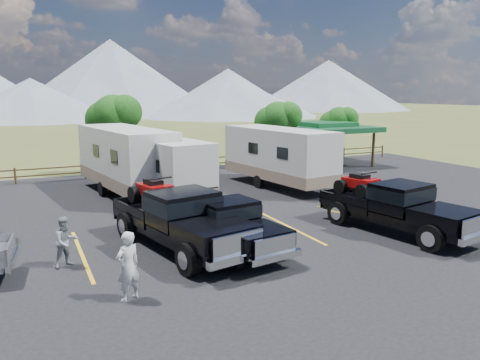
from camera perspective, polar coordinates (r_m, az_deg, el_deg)
name	(u,v)px	position (r m, az deg, el deg)	size (l,w,h in m)	color
ground	(298,267)	(15.02, 7.05, -10.50)	(320.00, 320.00, 0.00)	#485724
asphalt_lot	(254,240)	(17.47, 1.76, -7.28)	(44.00, 34.00, 0.04)	black
stall_lines	(243,232)	(18.31, 0.33, -6.34)	(12.12, 5.50, 0.01)	gold
tree_ne_a	(278,120)	(33.27, 4.64, 7.34)	(3.11, 2.92, 4.76)	#2F2112
tree_ne_b	(338,122)	(37.44, 11.91, 6.98)	(2.77, 2.59, 4.27)	#2F2112
tree_north	(113,117)	(31.34, -15.18, 7.45)	(3.46, 3.24, 5.25)	#2F2112
rail_fence	(177,164)	(32.13, -7.65, 2.00)	(36.12, 0.12, 1.00)	brown
pavilion	(325,128)	(35.48, 10.32, 6.29)	(6.20, 6.20, 3.22)	brown
mountain_range	(15,81)	(117.79, -25.77, 10.86)	(209.00, 71.00, 20.00)	slate
rig_left	(179,217)	(16.34, -7.47, -4.51)	(3.55, 7.20, 2.30)	black
rig_center	(224,222)	(16.29, -1.91, -5.10)	(2.67, 6.02, 1.94)	black
rig_right	(394,205)	(19.09, 18.31, -2.95)	(3.22, 6.76, 2.17)	black
trailer_left	(126,160)	(25.29, -13.74, 2.37)	(3.80, 10.18, 3.52)	silver
trailer_center	(162,168)	(23.75, -9.54, 1.47)	(3.48, 8.98, 3.10)	silver
trailer_right	(279,157)	(26.73, 4.72, 2.87)	(3.49, 9.66, 3.34)	silver
person_a	(128,266)	(12.62, -13.50, -10.18)	(0.68, 0.45, 1.87)	silver
person_b	(66,242)	(15.58, -20.46, -7.06)	(0.78, 0.61, 1.60)	gray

